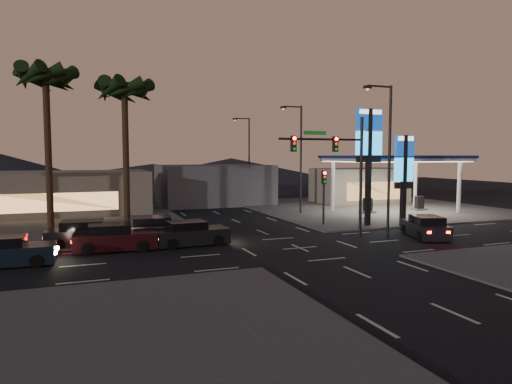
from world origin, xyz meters
name	(u,v)px	position (x,y,z in m)	size (l,w,h in m)	color
ground	(300,248)	(0.00, 0.00, 0.00)	(140.00, 140.00, 0.00)	black
corner_lot_ne	(369,208)	(16.00, 16.00, 0.06)	(24.00, 24.00, 0.12)	#47443F
corner_lot_nw	(29,224)	(-16.00, 16.00, 0.06)	(24.00, 24.00, 0.12)	#47443F
gas_station	(395,160)	(16.00, 12.00, 5.08)	(12.20, 8.20, 5.47)	silver
convenience_store	(359,186)	(18.00, 21.00, 2.00)	(10.00, 6.00, 4.00)	#726B5B
pylon_sign_tall	(369,143)	(8.50, 5.50, 6.39)	(2.20, 0.35, 9.00)	black
pylon_sign_short	(404,166)	(11.00, 4.50, 4.66)	(1.60, 0.35, 7.00)	black
traffic_signal_mast	(339,159)	(3.76, 1.99, 5.23)	(6.10, 0.39, 8.00)	black
pedestal_signal	(324,189)	(5.50, 6.98, 2.92)	(0.32, 0.39, 4.30)	black
streetlight_near	(387,152)	(6.79, 1.00, 5.72)	(2.14, 0.25, 10.00)	black
streetlight_mid	(299,153)	(6.79, 14.00, 5.72)	(2.14, 0.25, 10.00)	black
streetlight_far	(248,154)	(6.79, 28.00, 5.72)	(2.14, 0.25, 10.00)	black
palm_a	(125,99)	(-9.00, 9.50, 9.43)	(4.41, 4.41, 10.86)	black
palm_b	(46,87)	(-14.00, 9.50, 9.97)	(4.41, 4.41, 11.46)	black
building_far_west	(59,193)	(-14.00, 22.00, 2.00)	(16.00, 8.00, 4.00)	#726B5B
building_far_mid	(214,184)	(2.00, 26.00, 2.20)	(12.00, 9.00, 4.40)	#4C4C51
hill_right	(231,171)	(15.00, 60.00, 2.50)	(50.00, 50.00, 5.00)	black
hill_center	(153,175)	(0.00, 60.00, 2.00)	(60.00, 60.00, 4.00)	black
car_lane_a_front	(190,234)	(-5.85, 3.17, 0.69)	(4.66, 2.16, 1.49)	black
car_lane_a_mid	(114,238)	(-10.29, 3.19, 0.72)	(4.85, 2.25, 1.55)	black
car_lane_a_rear	(6,252)	(-15.55, 1.24, 0.68)	(4.60, 2.07, 1.47)	black
car_lane_b_front	(156,230)	(-7.60, 5.37, 0.72)	(4.92, 2.36, 1.56)	#555457
car_lane_b_mid	(87,234)	(-11.75, 5.01, 0.74)	(4.99, 2.41, 1.58)	black
suv_station	(425,227)	(9.40, 0.20, 0.68)	(3.21, 4.76, 1.47)	black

